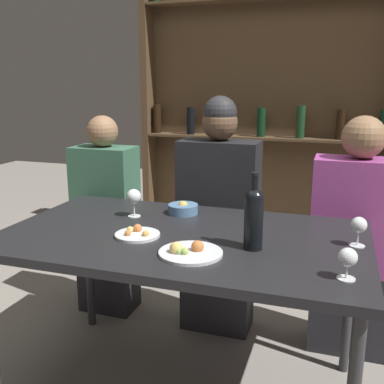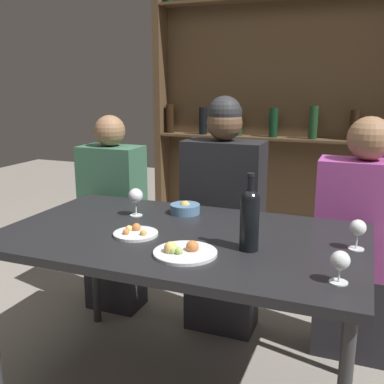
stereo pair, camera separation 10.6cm
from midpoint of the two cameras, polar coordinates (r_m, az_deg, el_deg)
The scene contains 12 objects.
dining_table at distance 1.93m, azimuth 0.13°, elevation -6.88°, with size 1.53×0.89×0.76m.
wine_rack_wall at distance 3.73m, azimuth 11.44°, elevation 9.89°, with size 2.04×0.21×2.26m.
wine_bottle at distance 1.70m, azimuth 9.11°, elevation -3.12°, with size 0.07×0.07×0.30m.
wine_glass_0 at distance 2.14m, azimuth -5.76°, elevation -0.59°, with size 0.07×0.07×0.13m.
wine_glass_1 at distance 1.83m, azimuth 21.89°, elevation -4.39°, with size 0.06×0.06×0.12m.
wine_glass_2 at distance 1.52m, azimuth 20.24°, elevation -8.33°, with size 0.06×0.06×0.11m.
food_plate_0 at distance 1.89m, azimuth -5.59°, elevation -5.20°, with size 0.19×0.19×0.04m.
food_plate_1 at distance 1.68m, azimuth 0.70°, elevation -7.55°, with size 0.24×0.24×0.05m.
snack_bowl at distance 2.19m, azimuth 0.50°, elevation -2.12°, with size 0.15×0.15×0.06m.
seated_person_left at distance 2.78m, azimuth -8.85°, elevation -3.59°, with size 0.36×0.22×1.20m.
seated_person_center at distance 2.49m, azimuth 5.23°, elevation -3.99°, with size 0.43×0.22×1.32m.
seated_person_right at distance 2.42m, azimuth 21.69°, elevation -6.72°, with size 0.44×0.22×1.23m.
Camera 2 is at (0.71, -1.66, 1.38)m, focal length 42.00 mm.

